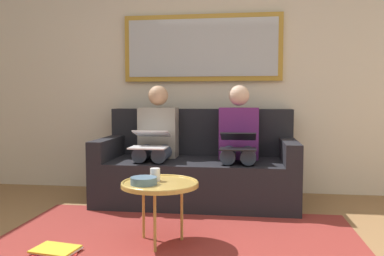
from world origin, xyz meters
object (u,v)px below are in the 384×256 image
at_px(person_left, 239,140).
at_px(laptop_white, 150,140).
at_px(cup, 155,175).
at_px(framed_mirror, 202,48).
at_px(magazine_stack, 56,250).
at_px(bowl, 144,181).
at_px(laptop_black, 238,142).
at_px(coffee_table, 160,185).
at_px(person_right, 156,139).
at_px(couch, 198,169).

distance_m(person_left, laptop_white, 0.84).
relative_size(cup, person_left, 0.08).
relative_size(framed_mirror, magazine_stack, 5.19).
bearing_deg(bowl, framed_mirror, -97.20).
relative_size(framed_mirror, laptop_black, 5.08).
relative_size(coffee_table, laptop_white, 1.45).
bearing_deg(person_left, person_right, 0.00).
bearing_deg(coffee_table, laptop_black, -119.71).
distance_m(couch, cup, 1.18).
distance_m(laptop_black, laptop_white, 0.80).
distance_m(couch, bowl, 1.31).
bearing_deg(person_right, laptop_black, 163.26).
bearing_deg(person_right, couch, -170.38).
relative_size(framed_mirror, coffee_table, 3.16).
relative_size(couch, bowl, 10.56).
height_order(person_right, laptop_white, person_right).
height_order(coffee_table, laptop_black, laptop_black).
distance_m(coffee_table, person_left, 1.28).
distance_m(framed_mirror, bowl, 2.01).
bearing_deg(laptop_black, person_left, -90.00).
relative_size(bowl, magazine_stack, 0.55).
bearing_deg(coffee_table, laptop_white, -72.49).
height_order(framed_mirror, cup, framed_mirror).
bearing_deg(cup, framed_mirror, -95.94).
xyz_separation_m(bowl, magazine_stack, (0.54, 0.19, -0.43)).
height_order(coffee_table, cup, cup).
bearing_deg(laptop_white, cup, 105.75).
height_order(coffee_table, person_left, person_left).
bearing_deg(coffee_table, bowl, 35.54).
xyz_separation_m(person_left, laptop_white, (0.80, 0.24, 0.02)).
bearing_deg(coffee_table, person_left, -114.24).
height_order(framed_mirror, magazine_stack, framed_mirror).
bearing_deg(couch, cup, 82.09).
relative_size(cup, magazine_stack, 0.28).
bearing_deg(framed_mirror, coffee_table, 85.90).
distance_m(framed_mirror, cup, 1.89).
bearing_deg(person_left, laptop_white, 16.47).
relative_size(couch, person_left, 1.66).
distance_m(cup, magazine_stack, 0.81).
relative_size(person_left, laptop_white, 3.08).
distance_m(bowl, person_right, 1.24).
height_order(cup, bowl, cup).
height_order(cup, laptop_black, laptop_black).
distance_m(bowl, person_left, 1.37).
relative_size(framed_mirror, person_left, 1.49).
height_order(coffee_table, bowl, bowl).
distance_m(cup, laptop_black, 1.03).
bearing_deg(person_left, magazine_stack, 50.68).
bearing_deg(laptop_white, laptop_black, 179.70).
relative_size(coffee_table, cup, 5.95).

